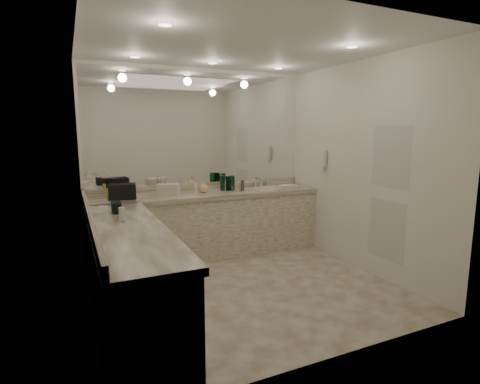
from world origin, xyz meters
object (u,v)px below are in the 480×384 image
sink (268,188)px  black_toiletry_bag (122,192)px  wall_phone (323,159)px  soap_bottle_a (169,187)px  soap_bottle_c (203,186)px  cream_cosmetic_case (168,190)px  hand_towel (289,186)px  soap_bottle_b (167,188)px

sink → black_toiletry_bag: bearing=-178.8°
sink → wall_phone: size_ratio=1.83×
soap_bottle_a → soap_bottle_c: (0.47, -0.05, -0.01)m
sink → soap_bottle_a: bearing=176.9°
wall_phone → cream_cosmetic_case: size_ratio=0.84×
cream_cosmetic_case → hand_towel: size_ratio=1.18×
wall_phone → soap_bottle_a: bearing=164.4°
soap_bottle_b → soap_bottle_a: bearing=60.1°
black_toiletry_bag → hand_towel: black_toiletry_bag is taller
cream_cosmetic_case → soap_bottle_b: bearing=112.4°
hand_towel → soap_bottle_a: (-1.78, 0.16, 0.07)m
wall_phone → soap_bottle_b: bearing=166.5°
wall_phone → soap_bottle_c: size_ratio=1.44×
soap_bottle_b → soap_bottle_c: soap_bottle_b is taller
sink → cream_cosmetic_case: 1.51m
soap_bottle_a → wall_phone: bearing=-15.6°
black_toiletry_bag → soap_bottle_a: (0.62, 0.12, 0.00)m
cream_cosmetic_case → soap_bottle_b: 0.06m
hand_towel → soap_bottle_c: bearing=175.2°
sink → soap_bottle_a: 1.48m
sink → hand_towel: bearing=-15.2°
soap_bottle_a → soap_bottle_c: size_ratio=1.11×
sink → cream_cosmetic_case: (-1.51, -0.05, 0.09)m
wall_phone → black_toiletry_bag: (-2.69, 0.46, -0.36)m
soap_bottle_b → hand_towel: bearing=-2.9°
sink → soap_bottle_c: bearing=178.5°
black_toiletry_bag → soap_bottle_b: (0.58, 0.05, 0.00)m
sink → cream_cosmetic_case: bearing=-178.1°
sink → soap_bottle_c: 1.00m
black_toiletry_bag → cream_cosmetic_case: (0.58, -0.00, -0.01)m
wall_phone → soap_bottle_c: bearing=161.9°
soap_bottle_a → soap_bottle_b: 0.08m
soap_bottle_a → soap_bottle_b: size_ratio=0.99×
black_toiletry_bag → soap_bottle_b: bearing=5.2°
cream_cosmetic_case → soap_bottle_b: (-0.00, 0.06, 0.01)m
wall_phone → soap_bottle_b: size_ratio=1.29×
hand_towel → soap_bottle_b: (-1.82, 0.09, 0.07)m
wall_phone → soap_bottle_a: 2.18m
soap_bottle_a → soap_bottle_b: (-0.04, -0.07, 0.00)m
wall_phone → cream_cosmetic_case: (-2.12, 0.45, -0.37)m
wall_phone → soap_bottle_a: wall_phone is taller
black_toiletry_bag → hand_towel: bearing=-0.9°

